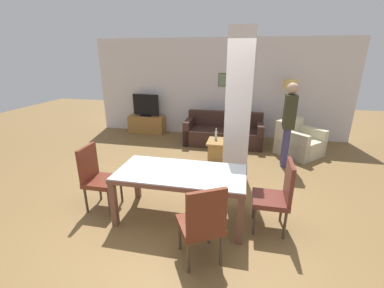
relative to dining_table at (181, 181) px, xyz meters
name	(u,v)px	position (x,y,z in m)	size (l,w,h in m)	color
ground_plane	(182,216)	(0.00, 0.00, -0.59)	(18.00, 18.00, 0.00)	brown
back_wall	(218,89)	(0.00, 4.24, 0.76)	(7.20, 0.09, 2.70)	silver
divider_pillar	(238,110)	(0.69, 1.35, 0.76)	(0.43, 0.40, 2.70)	silver
dining_table	(181,181)	(0.00, 0.00, 0.00)	(1.80, 0.88, 0.73)	brown
dining_chair_near_right	(202,222)	(0.45, -0.80, -0.05)	(0.63, 0.63, 0.99)	maroon
dining_chair_head_left	(97,175)	(-1.32, 0.00, -0.05)	(0.46, 0.46, 0.99)	maroon
dining_chair_head_right	(277,194)	(1.31, 0.00, -0.05)	(0.46, 0.46, 0.99)	brown
sofa	(224,133)	(0.28, 3.42, -0.31)	(2.00, 0.87, 0.81)	#39231D
armchair	(298,143)	(2.09, 3.01, -0.31)	(1.19, 1.19, 0.81)	beige
coffee_table	(221,150)	(0.32, 2.34, -0.37)	(0.59, 0.58, 0.43)	#A0753B
bottle	(216,135)	(0.20, 2.41, -0.05)	(0.06, 0.06, 0.27)	#B2B7BC
tv_stand	(147,124)	(-2.09, 3.96, -0.33)	(1.07, 0.40, 0.52)	#A06C34
tv_screen	(146,105)	(-2.09, 3.96, 0.25)	(0.81, 0.24, 0.64)	black
floor_lamp	(289,90)	(1.87, 3.83, 0.83)	(0.35, 0.35, 1.67)	#B7B7BC
standing_person	(289,119)	(1.69, 2.28, 0.43)	(0.24, 0.39, 1.75)	#403C6F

